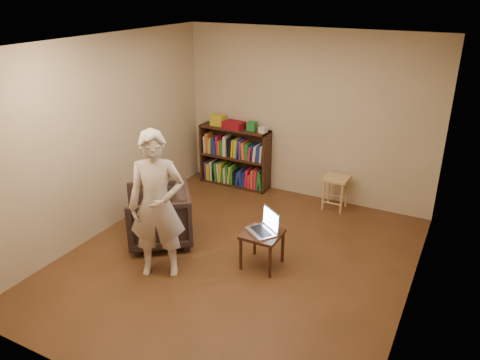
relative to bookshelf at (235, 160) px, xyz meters
The scene contains 15 objects.
floor 2.43m from the bookshelf, 61.33° to the right, with size 4.50×4.50×0.00m, color #472E16.
ceiling 3.22m from the bookshelf, 61.33° to the right, with size 4.50×4.50×0.00m, color white.
wall_back 1.44m from the bookshelf, ahead, with size 4.00×4.00×0.00m, color beige.
wall_left 2.42m from the bookshelf, 112.22° to the right, with size 4.50×4.50×0.00m, color beige.
wall_right 3.87m from the bookshelf, 33.66° to the right, with size 4.50×4.50×0.00m, color beige.
bookshelf is the anchor object (origin of this frame).
box_yellow 0.72m from the bookshelf, behind, with size 0.22×0.16×0.18m, color gold.
red_cloth 0.62m from the bookshelf, 99.00° to the right, with size 0.33×0.24×0.11m, color maroon.
box_green 0.70m from the bookshelf, ahead, with size 0.14×0.14×0.14m, color #1F7631.
box_white 0.79m from the bookshelf, ahead, with size 0.11×0.11×0.09m, color beige.
stool 1.77m from the bookshelf, ahead, with size 0.35×0.35×0.51m.
armchair 2.15m from the bookshelf, 89.44° to the right, with size 0.80×0.82×0.75m, color #312320.
side_table 2.51m from the bookshelf, 54.39° to the right, with size 0.44×0.44×0.45m.
laptop 2.48m from the bookshelf, 53.62° to the right, with size 0.45×0.43×0.27m.
person 2.79m from the bookshelf, 80.26° to the right, with size 0.64×0.42×1.75m, color beige.
Camera 1 is at (2.34, -4.36, 3.18)m, focal length 35.00 mm.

